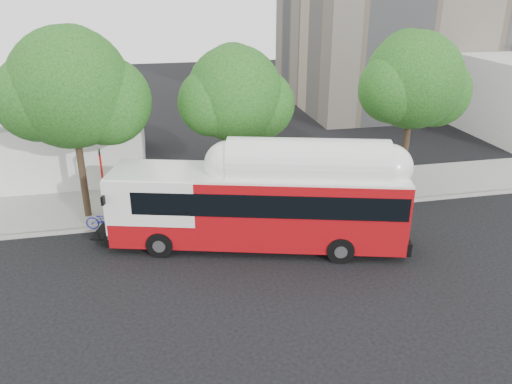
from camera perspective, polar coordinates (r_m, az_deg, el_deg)
ground at (r=23.25m, az=2.77°, el=-6.70°), size 120.00×120.00×0.00m
sidewalk at (r=28.90m, az=-0.47°, el=-0.35°), size 60.00×5.00×0.15m
curb_strip at (r=26.58m, az=0.66°, el=-2.51°), size 60.00×0.30×0.15m
red_curb_segment at (r=26.15m, az=-5.78°, el=-3.07°), size 10.00×0.32×0.16m
street_tree_left at (r=25.76m, az=-19.34°, el=10.73°), size 6.67×5.80×9.74m
street_tree_mid at (r=26.60m, az=-1.59°, el=10.79°), size 5.75×5.00×8.62m
street_tree_right at (r=29.81m, az=18.23°, el=11.69°), size 6.21×5.40×9.18m
low_commercial_bldg at (r=35.87m, az=-25.71°, el=5.53°), size 16.20×10.20×4.25m
transit_bus at (r=22.81m, az=0.40°, el=-1.73°), size 14.39×6.32×4.21m
signal_pole at (r=26.00m, az=-17.01°, el=0.56°), size 0.11×0.38×3.97m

